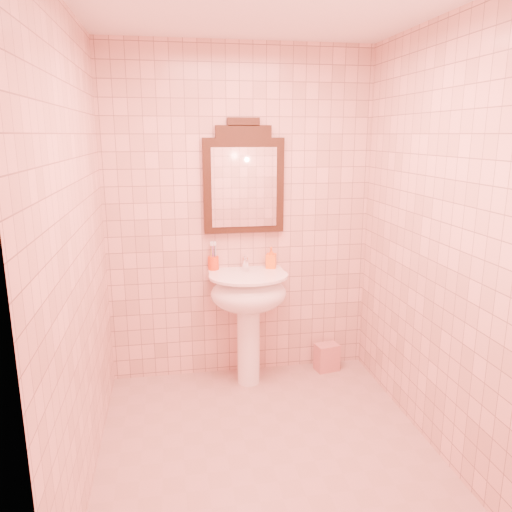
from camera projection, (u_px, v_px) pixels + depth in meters
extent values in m
plane|color=tan|center=(268.00, 451.00, 3.00)|extent=(2.20, 2.20, 0.00)
cube|color=beige|center=(240.00, 217.00, 3.76)|extent=(2.00, 0.02, 2.50)
cylinder|color=white|center=(248.00, 339.00, 3.77)|extent=(0.17, 0.17, 0.70)
ellipsoid|color=white|center=(249.00, 294.00, 3.66)|extent=(0.56, 0.46, 0.28)
cube|color=white|center=(245.00, 273.00, 3.79)|extent=(0.56, 0.15, 0.05)
cylinder|color=white|center=(249.00, 276.00, 3.63)|extent=(0.58, 0.58, 0.02)
cylinder|color=white|center=(245.00, 263.00, 3.77)|extent=(0.04, 0.04, 0.09)
cylinder|color=white|center=(246.00, 260.00, 3.71)|extent=(0.02, 0.10, 0.02)
cylinder|color=white|center=(247.00, 265.00, 3.67)|extent=(0.02, 0.02, 0.04)
cube|color=white|center=(245.00, 256.00, 3.77)|extent=(0.01, 0.07, 0.01)
cube|color=black|center=(244.00, 186.00, 3.68)|extent=(0.60, 0.05, 0.70)
cube|color=black|center=(243.00, 131.00, 3.59)|extent=(0.41, 0.05, 0.09)
cube|color=black|center=(243.00, 122.00, 3.57)|extent=(0.23, 0.05, 0.06)
cube|color=white|center=(244.00, 188.00, 3.66)|extent=(0.48, 0.01, 0.58)
cylinder|color=red|center=(213.00, 263.00, 3.76)|extent=(0.08, 0.08, 0.10)
cylinder|color=silver|center=(216.00, 257.00, 3.75)|extent=(0.01, 0.01, 0.19)
cylinder|color=#338CD8|center=(215.00, 257.00, 3.76)|extent=(0.01, 0.01, 0.19)
cylinder|color=#E5334C|center=(213.00, 257.00, 3.76)|extent=(0.01, 0.01, 0.19)
cylinder|color=#3FBF59|center=(211.00, 257.00, 3.75)|extent=(0.01, 0.01, 0.19)
cylinder|color=#D8CC4C|center=(211.00, 258.00, 3.74)|extent=(0.01, 0.01, 0.19)
cylinder|color=purple|center=(213.00, 258.00, 3.73)|extent=(0.01, 0.01, 0.19)
cylinder|color=#4C4C59|center=(215.00, 258.00, 3.74)|extent=(0.01, 0.01, 0.19)
imported|color=orange|center=(271.00, 258.00, 3.79)|extent=(0.09, 0.10, 0.16)
cube|color=#C77775|center=(327.00, 357.00, 4.02)|extent=(0.20, 0.15, 0.22)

